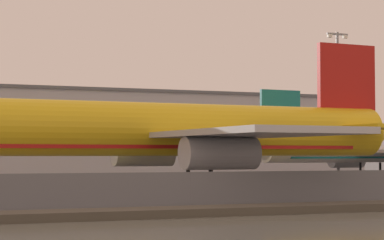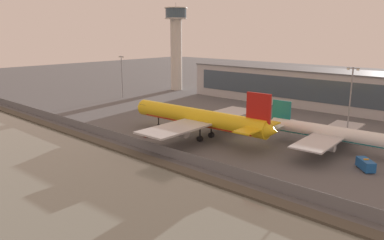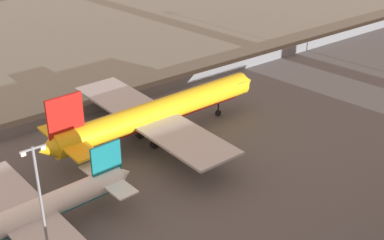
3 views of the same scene
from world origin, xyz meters
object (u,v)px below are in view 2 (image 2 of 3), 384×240
baggage_tug (150,134)px  cargo_jet_yellow (199,118)px  ops_van (365,164)px  control_tower (176,41)px  apron_light_mast_apron_east (350,101)px  passenger_jet_white_teal (336,134)px  apron_light_mast_apron_west (122,74)px

baggage_tug → cargo_jet_yellow: bearing=38.3°
ops_van → control_tower: 124.01m
apron_light_mast_apron_east → passenger_jet_white_teal: bearing=-87.0°
cargo_jet_yellow → passenger_jet_white_teal: bearing=23.6°
apron_light_mast_apron_east → baggage_tug: bearing=-143.4°
apron_light_mast_apron_east → control_tower: bearing=160.2°
cargo_jet_yellow → apron_light_mast_apron_east: size_ratio=2.47×
passenger_jet_white_teal → baggage_tug: passenger_jet_white_teal is taller
baggage_tug → apron_light_mast_apron_west: apron_light_mast_apron_west is taller
baggage_tug → control_tower: 90.78m
cargo_jet_yellow → apron_light_mast_apron_east: (31.76, 23.02, 5.65)m
cargo_jet_yellow → apron_light_mast_apron_west: (-68.81, 26.09, 4.88)m
cargo_jet_yellow → apron_light_mast_apron_west: size_ratio=2.68×
baggage_tug → apron_light_mast_apron_east: size_ratio=0.18×
control_tower → apron_light_mast_apron_west: (-1.64, -32.54, -13.81)m
ops_van → apron_light_mast_apron_east: apron_light_mast_apron_east is taller
ops_van → cargo_jet_yellow: bearing=-172.8°
ops_van → apron_light_mast_apron_east: 22.92m
ops_van → apron_light_mast_apron_west: apron_light_mast_apron_west is taller
cargo_jet_yellow → control_tower: 91.10m
ops_van → control_tower: (-109.58, 53.31, 22.97)m
ops_van → control_tower: control_tower is taller
ops_van → baggage_tug: bearing=-165.4°
ops_van → control_tower: bearing=154.1°
apron_light_mast_apron_east → apron_light_mast_apron_west: bearing=178.2°
control_tower → apron_light_mast_apron_west: 35.39m
baggage_tug → ops_van: 55.00m
passenger_jet_white_teal → control_tower: 110.75m
apron_light_mast_apron_west → passenger_jet_white_teal: bearing=-6.8°
passenger_jet_white_teal → apron_light_mast_apron_west: size_ratio=2.11×
cargo_jet_yellow → apron_light_mast_apron_west: bearing=159.2°
cargo_jet_yellow → apron_light_mast_apron_east: bearing=35.9°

